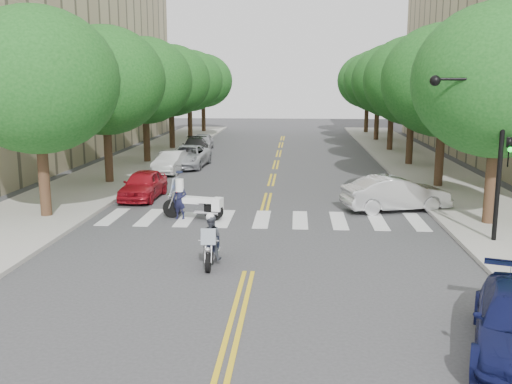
# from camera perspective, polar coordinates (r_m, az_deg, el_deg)

# --- Properties ---
(ground) EXTENTS (140.00, 140.00, 0.00)m
(ground) POSITION_cam_1_polar(r_m,az_deg,el_deg) (17.00, -0.74, -7.97)
(ground) COLOR #38383A
(ground) RESTS_ON ground
(sidewalk_left) EXTENTS (5.00, 60.00, 0.15)m
(sidewalk_left) POSITION_cam_1_polar(r_m,az_deg,el_deg) (39.92, -11.77, 2.94)
(sidewalk_left) COLOR #9E9991
(sidewalk_left) RESTS_ON ground
(sidewalk_right) EXTENTS (5.00, 60.00, 0.15)m
(sidewalk_right) POSITION_cam_1_polar(r_m,az_deg,el_deg) (39.26, 16.01, 2.62)
(sidewalk_right) COLOR #9E9991
(sidewalk_right) RESTS_ON ground
(tree_l_0) EXTENTS (6.40, 6.40, 8.45)m
(tree_l_0) POSITION_cam_1_polar(r_m,az_deg,el_deg) (24.25, -21.05, 10.36)
(tree_l_0) COLOR #382316
(tree_l_0) RESTS_ON ground
(tree_l_1) EXTENTS (6.40, 6.40, 8.45)m
(tree_l_1) POSITION_cam_1_polar(r_m,az_deg,el_deg) (31.69, -14.89, 10.71)
(tree_l_1) COLOR #382316
(tree_l_1) RESTS_ON ground
(tree_l_2) EXTENTS (6.40, 6.40, 8.45)m
(tree_l_2) POSITION_cam_1_polar(r_m,az_deg,el_deg) (39.35, -11.09, 10.87)
(tree_l_2) COLOR #382316
(tree_l_2) RESTS_ON ground
(tree_l_3) EXTENTS (6.40, 6.40, 8.45)m
(tree_l_3) POSITION_cam_1_polar(r_m,az_deg,el_deg) (47.13, -8.54, 10.94)
(tree_l_3) COLOR #382316
(tree_l_3) RESTS_ON ground
(tree_l_4) EXTENTS (6.40, 6.40, 8.45)m
(tree_l_4) POSITION_cam_1_polar(r_m,az_deg,el_deg) (54.97, -6.71, 10.99)
(tree_l_4) COLOR #382316
(tree_l_4) RESTS_ON ground
(tree_l_5) EXTENTS (6.40, 6.40, 8.45)m
(tree_l_5) POSITION_cam_1_polar(r_m,az_deg,el_deg) (62.85, -5.33, 11.01)
(tree_l_5) COLOR #382316
(tree_l_5) RESTS_ON ground
(tree_r_0) EXTENTS (6.40, 6.40, 8.45)m
(tree_r_0) POSITION_cam_1_polar(r_m,az_deg,el_deg) (23.24, 23.13, 10.21)
(tree_r_0) COLOR #382316
(tree_r_0) RESTS_ON ground
(tree_r_1) EXTENTS (6.40, 6.40, 8.45)m
(tree_r_1) POSITION_cam_1_polar(r_m,az_deg,el_deg) (30.93, 18.31, 10.53)
(tree_r_1) COLOR #382316
(tree_r_1) RESTS_ON ground
(tree_r_2) EXTENTS (6.40, 6.40, 8.45)m
(tree_r_2) POSITION_cam_1_polar(r_m,az_deg,el_deg) (38.74, 15.42, 10.68)
(tree_r_2) COLOR #382316
(tree_r_2) RESTS_ON ground
(tree_r_3) EXTENTS (6.40, 6.40, 8.45)m
(tree_r_3) POSITION_cam_1_polar(r_m,az_deg,el_deg) (46.62, 13.50, 10.77)
(tree_r_3) COLOR #382316
(tree_r_3) RESTS_ON ground
(tree_r_4) EXTENTS (6.40, 6.40, 8.45)m
(tree_r_4) POSITION_cam_1_polar(r_m,az_deg,el_deg) (54.53, 12.13, 10.82)
(tree_r_4) COLOR #382316
(tree_r_4) RESTS_ON ground
(tree_r_5) EXTENTS (6.40, 6.40, 8.45)m
(tree_r_5) POSITION_cam_1_polar(r_m,az_deg,el_deg) (62.46, 11.11, 10.86)
(tree_r_5) COLOR #382316
(tree_r_5) RESTS_ON ground
(traffic_signal_pole) EXTENTS (2.82, 0.42, 6.00)m
(traffic_signal_pole) POSITION_cam_1_polar(r_m,az_deg,el_deg) (20.61, 22.13, 5.17)
(traffic_signal_pole) COLOR black
(traffic_signal_pole) RESTS_ON ground
(motorcycle_police) EXTENTS (0.70, 2.01, 1.63)m
(motorcycle_police) POSITION_cam_1_polar(r_m,az_deg,el_deg) (17.54, -4.55, -4.92)
(motorcycle_police) COLOR black
(motorcycle_police) RESTS_ON ground
(motorcycle_parked) EXTENTS (2.58, 0.98, 1.68)m
(motorcycle_parked) POSITION_cam_1_polar(r_m,az_deg,el_deg) (23.20, -5.84, -1.34)
(motorcycle_parked) COLOR black
(motorcycle_parked) RESTS_ON ground
(officer_standing) EXTENTS (0.65, 0.51, 1.59)m
(officer_standing) POSITION_cam_1_polar(r_m,az_deg,el_deg) (23.32, -7.61, -0.79)
(officer_standing) COLOR black
(officer_standing) RESTS_ON ground
(convertible) EXTENTS (4.84, 2.77, 1.51)m
(convertible) POSITION_cam_1_polar(r_m,az_deg,el_deg) (25.36, 13.83, -0.16)
(convertible) COLOR silver
(convertible) RESTS_ON ground
(parked_car_a) EXTENTS (1.71, 4.05, 1.37)m
(parked_car_a) POSITION_cam_1_polar(r_m,az_deg,el_deg) (27.68, -11.20, 0.73)
(parked_car_a) COLOR #A4111D
(parked_car_a) RESTS_ON ground
(parked_car_b) EXTENTS (1.64, 4.09, 1.32)m
(parked_car_b) POSITION_cam_1_polar(r_m,az_deg,el_deg) (35.21, -8.55, 2.96)
(parked_car_b) COLOR silver
(parked_car_b) RESTS_ON ground
(parked_car_c) EXTENTS (2.58, 5.18, 1.41)m
(parked_car_c) POSITION_cam_1_polar(r_m,az_deg,el_deg) (37.42, -6.84, 3.54)
(parked_car_c) COLOR #A6A8AE
(parked_car_c) RESTS_ON ground
(parked_car_d) EXTENTS (2.30, 4.70, 1.32)m
(parked_car_d) POSITION_cam_1_polar(r_m,az_deg,el_deg) (43.47, -6.12, 4.54)
(parked_car_d) COLOR black
(parked_car_d) RESTS_ON ground
(parked_car_e) EXTENTS (1.78, 4.01, 1.34)m
(parked_car_e) POSITION_cam_1_polar(r_m,az_deg,el_deg) (46.94, -5.37, 5.04)
(parked_car_e) COLOR #ACABB1
(parked_car_e) RESTS_ON ground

